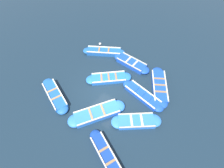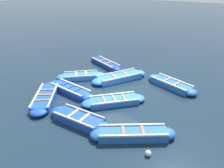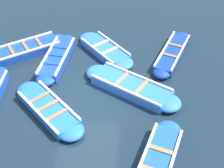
# 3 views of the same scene
# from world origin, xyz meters

# --- Properties ---
(ground_plane) EXTENTS (120.00, 120.00, 0.00)m
(ground_plane) POSITION_xyz_m (0.00, 0.00, 0.00)
(ground_plane) COLOR #162838
(boat_end_of_row) EXTENTS (2.60, 3.51, 0.44)m
(boat_end_of_row) POSITION_xyz_m (3.29, 2.73, 0.19)
(boat_end_of_row) COLOR #1E59AD
(boat_end_of_row) RESTS_ON ground
(boat_inner_gap) EXTENTS (2.82, 3.11, 0.36)m
(boat_inner_gap) POSITION_xyz_m (-0.55, -3.07, 0.15)
(boat_inner_gap) COLOR blue
(boat_inner_gap) RESTS_ON ground
(boat_centre) EXTENTS (3.90, 2.91, 0.41)m
(boat_centre) POSITION_xyz_m (-1.67, -0.67, 0.18)
(boat_centre) COLOR blue
(boat_centre) RESTS_ON ground
(boat_mid_row) EXTENTS (0.97, 3.32, 0.44)m
(boat_mid_row) POSITION_xyz_m (3.59, 0.04, 0.19)
(boat_mid_row) COLOR #1947B7
(boat_mid_row) RESTS_ON ground
(boat_outer_left) EXTENTS (2.04, 3.62, 0.38)m
(boat_outer_left) POSITION_xyz_m (-3.43, -2.91, 0.16)
(boat_outer_left) COLOR navy
(boat_outer_left) RESTS_ON ground
(boat_outer_right) EXTENTS (3.69, 2.85, 0.40)m
(boat_outer_right) POSITION_xyz_m (2.87, -2.93, 0.17)
(boat_outer_right) COLOR #1947B7
(boat_outer_right) RESTS_ON ground
(boat_broadside) EXTENTS (3.07, 3.17, 0.36)m
(boat_broadside) POSITION_xyz_m (1.21, 0.58, 0.15)
(boat_broadside) COLOR blue
(boat_broadside) RESTS_ON ground
(boat_far_corner) EXTENTS (1.97, 3.61, 0.42)m
(boat_far_corner) POSITION_xyz_m (-2.40, 2.68, 0.18)
(boat_far_corner) COLOR #1E59AD
(boat_far_corner) RESTS_ON ground
(boat_near_quay) EXTENTS (1.25, 3.61, 0.39)m
(boat_near_quay) POSITION_xyz_m (1.43, -2.34, 0.17)
(boat_near_quay) COLOR #1947B7
(boat_near_quay) RESTS_ON ground
(buoy_orange_near) EXTENTS (0.24, 0.24, 0.24)m
(buoy_orange_near) POSITION_xyz_m (3.94, 3.72, 0.12)
(buoy_orange_near) COLOR silver
(buoy_orange_near) RESTS_ON ground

